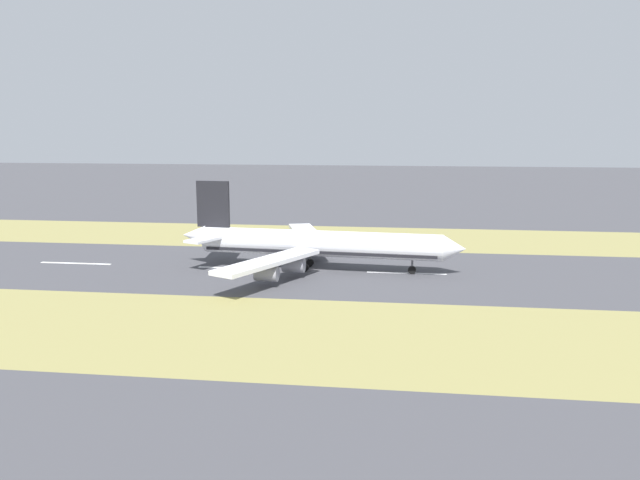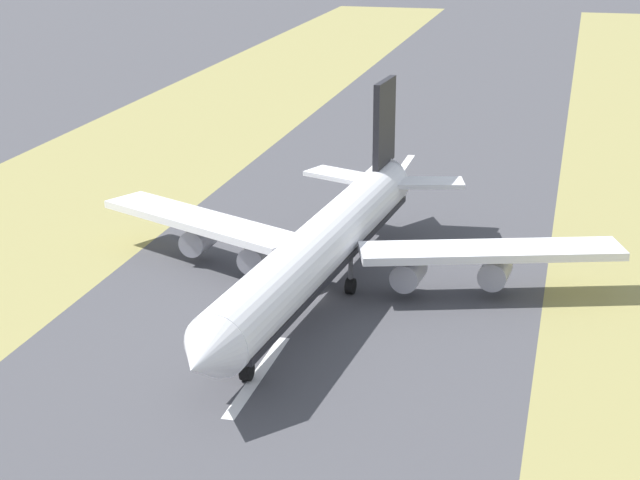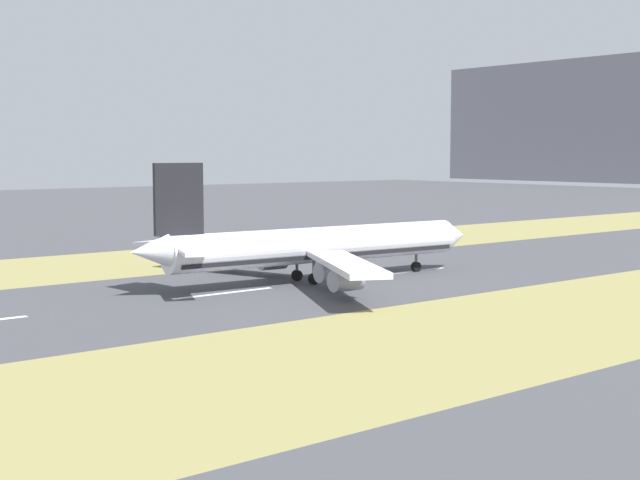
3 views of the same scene
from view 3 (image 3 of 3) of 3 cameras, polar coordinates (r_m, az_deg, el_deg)
The scene contains 6 objects.
ground_plane at distance 150.51m, azimuth 0.15°, elevation -2.69°, with size 800.00×800.00×0.00m, color #424247.
grass_median_west at distance 187.39m, azimuth -8.52°, elevation -1.10°, with size 40.00×600.00×0.01m, color olive.
grass_median_east at distance 119.34m, azimuth 13.89°, elevation -5.05°, with size 40.00×600.00×0.01m, color olive.
centreline_dash_mid at distance 139.14m, azimuth -6.19°, elevation -3.41°, with size 1.20×18.00×0.01m, color silver.
centreline_dash_far at distance 163.89m, azimuth 5.69°, elevation -2.03°, with size 1.20×18.00×0.01m, color silver.
airplane_main_jet at distance 149.68m, azimuth -0.60°, elevation -0.41°, with size 63.93×67.22×20.20m.
Camera 3 is at (115.95, -93.46, 21.79)m, focal length 50.00 mm.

